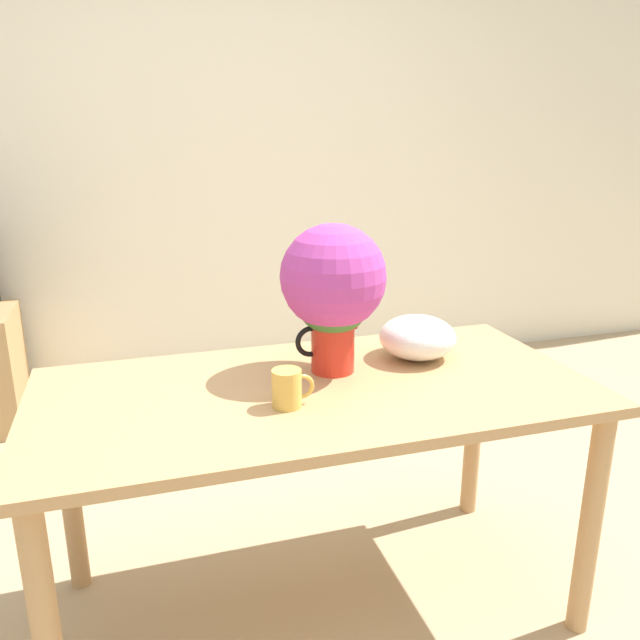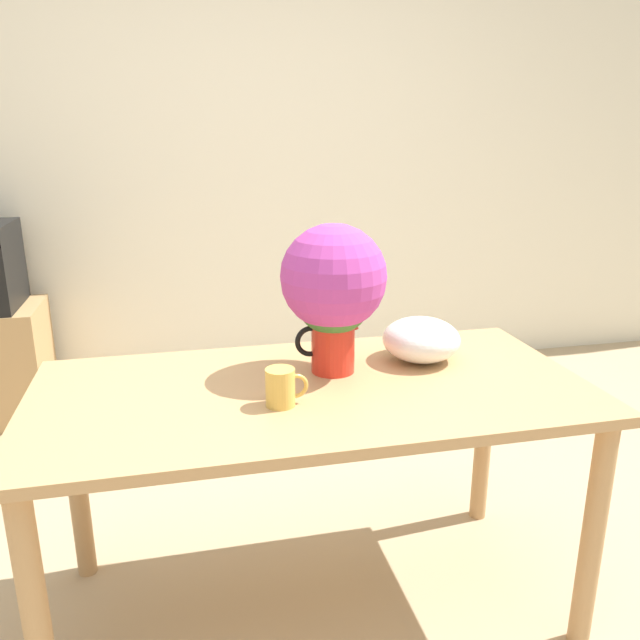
# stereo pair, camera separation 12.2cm
# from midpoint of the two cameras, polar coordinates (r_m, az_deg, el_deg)

# --- Properties ---
(ground_plane) EXTENTS (12.00, 12.00, 0.00)m
(ground_plane) POSITION_cam_midpoint_polar(r_m,az_deg,el_deg) (2.06, 1.82, -25.99)
(ground_plane) COLOR tan
(wall_back) EXTENTS (8.00, 0.05, 2.60)m
(wall_back) POSITION_cam_midpoint_polar(r_m,az_deg,el_deg) (3.56, -6.81, 15.07)
(wall_back) COLOR #EDE5CC
(wall_back) RESTS_ON ground_plane
(table) EXTENTS (1.53, 0.75, 0.73)m
(table) POSITION_cam_midpoint_polar(r_m,az_deg,el_deg) (1.77, 1.48, -8.98)
(table) COLOR tan
(table) RESTS_ON ground_plane
(flower_vase) EXTENTS (0.30, 0.30, 0.43)m
(flower_vase) POSITION_cam_midpoint_polar(r_m,az_deg,el_deg) (1.76, 3.22, 3.03)
(flower_vase) COLOR red
(flower_vase) RESTS_ON table
(coffee_mug) EXTENTS (0.11, 0.08, 0.10)m
(coffee_mug) POSITION_cam_midpoint_polar(r_m,az_deg,el_deg) (1.59, -1.35, -6.19)
(coffee_mug) COLOR gold
(coffee_mug) RESTS_ON table
(white_bowl) EXTENTS (0.24, 0.24, 0.13)m
(white_bowl) POSITION_cam_midpoint_polar(r_m,az_deg,el_deg) (1.94, 11.03, -1.77)
(white_bowl) COLOR white
(white_bowl) RESTS_ON table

